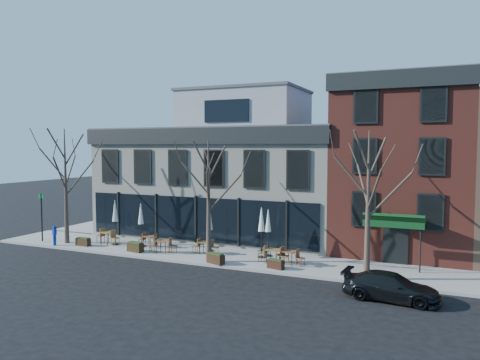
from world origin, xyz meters
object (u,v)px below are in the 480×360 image
at_px(parked_sedan, 391,287).
at_px(call_box, 55,235).
at_px(cafe_set_0, 108,237).
at_px(umbrella_0, 115,213).

relative_size(parked_sedan, call_box, 3.06).
relative_size(call_box, cafe_set_0, 0.67).
bearing_deg(parked_sedan, call_box, 88.47).
distance_m(parked_sedan, call_box, 22.16).
bearing_deg(umbrella_0, parked_sedan, -12.33).
bearing_deg(cafe_set_0, umbrella_0, 11.95).
distance_m(parked_sedan, cafe_set_0, 19.39).
xyz_separation_m(call_box, cafe_set_0, (3.06, 1.74, -0.19)).
bearing_deg(cafe_set_0, parked_sedan, -11.62).
height_order(parked_sedan, call_box, call_box).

